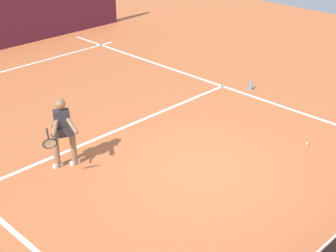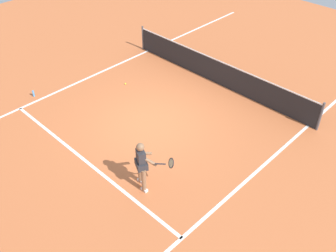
% 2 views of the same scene
% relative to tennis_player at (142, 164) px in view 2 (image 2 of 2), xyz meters
% --- Properties ---
extents(ground_plane, '(28.47, 28.47, 0.00)m').
position_rel_tennis_player_xyz_m(ground_plane, '(-1.99, 2.17, -0.85)').
color(ground_plane, '#C66638').
extents(service_line_marking, '(7.85, 0.10, 0.01)m').
position_rel_tennis_player_xyz_m(service_line_marking, '(-1.99, -0.53, -0.84)').
color(service_line_marking, white).
rests_on(service_line_marking, ground).
extents(sideline_left_marking, '(0.10, 19.90, 0.01)m').
position_rel_tennis_player_xyz_m(sideline_left_marking, '(-5.91, 2.17, -0.84)').
color(sideline_left_marking, white).
rests_on(sideline_left_marking, ground).
extents(sideline_right_marking, '(0.10, 19.90, 0.01)m').
position_rel_tennis_player_xyz_m(sideline_right_marking, '(1.94, 2.17, -0.84)').
color(sideline_right_marking, white).
rests_on(sideline_right_marking, ground).
extents(court_net, '(8.53, 0.08, 1.08)m').
position_rel_tennis_player_xyz_m(court_net, '(-1.99, 5.73, -0.34)').
color(court_net, '#4C4C51').
rests_on(court_net, ground).
extents(tennis_player, '(1.04, 0.82, 1.55)m').
position_rel_tennis_player_xyz_m(tennis_player, '(0.00, 0.00, 0.00)').
color(tennis_player, '#8C6647').
rests_on(tennis_player, ground).
extents(tennis_ball_near, '(0.07, 0.07, 0.07)m').
position_rel_tennis_player_xyz_m(tennis_ball_near, '(-4.46, 3.16, -0.81)').
color(tennis_ball_near, '#D1E533').
rests_on(tennis_ball_near, ground).
extents(water_bottle, '(0.07, 0.07, 0.24)m').
position_rel_tennis_player_xyz_m(water_bottle, '(-6.26, 0.23, -0.73)').
color(water_bottle, '#4C9EE5').
rests_on(water_bottle, ground).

